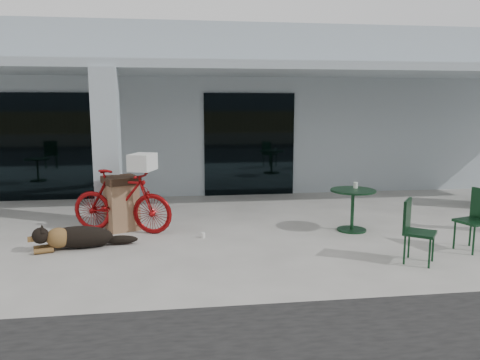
{
  "coord_description": "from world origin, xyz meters",
  "views": [
    {
      "loc": [
        -0.13,
        -7.28,
        2.42
      ],
      "look_at": [
        1.05,
        1.34,
        1.0
      ],
      "focal_mm": 35.0,
      "sensor_mm": 36.0,
      "label": 1
    }
  ],
  "objects": [
    {
      "name": "trash_receptacle",
      "position": [
        -1.2,
        1.8,
        0.52
      ],
      "size": [
        0.81,
        0.81,
        1.04
      ],
      "primitive_type": null,
      "rotation": [
        0.0,
        0.0,
        0.43
      ],
      "color": "#8B6748",
      "rests_on": "ground"
    },
    {
      "name": "bicycle",
      "position": [
        -1.18,
        1.6,
        0.6
      ],
      "size": [
        2.07,
        1.21,
        1.2
      ],
      "primitive_type": "imported",
      "rotation": [
        0.0,
        0.0,
        1.22
      ],
      "color": "maroon",
      "rests_on": "ground"
    },
    {
      "name": "cup_near_dog",
      "position": [
        0.32,
        1.0,
        0.05
      ],
      "size": [
        0.08,
        0.08,
        0.1
      ],
      "primitive_type": "cylinder",
      "rotation": [
        0.0,
        0.0,
        -0.04
      ],
      "color": "white",
      "rests_on": "ground"
    },
    {
      "name": "storefront_glass_left",
      "position": [
        -3.2,
        4.98,
        1.35
      ],
      "size": [
        2.8,
        0.06,
        2.7
      ],
      "primitive_type": "cube",
      "color": "black",
      "rests_on": "ground"
    },
    {
      "name": "overhang",
      "position": [
        0.0,
        3.6,
        3.21
      ],
      "size": [
        22.0,
        2.8,
        0.18
      ],
      "primitive_type": "cube",
      "color": "#A1AEB7",
      "rests_on": "column"
    },
    {
      "name": "cafe_table_far",
      "position": [
        3.2,
        1.11,
        0.4
      ],
      "size": [
        1.11,
        1.11,
        0.8
      ],
      "primitive_type": null,
      "rotation": [
        0.0,
        0.0,
        0.37
      ],
      "color": "#13391E",
      "rests_on": "ground"
    },
    {
      "name": "cafe_chair_far_a",
      "position": [
        3.53,
        -0.82,
        0.49
      ],
      "size": [
        0.65,
        0.64,
        0.98
      ],
      "primitive_type": null,
      "rotation": [
        0.0,
        0.0,
        0.92
      ],
      "color": "#13391E",
      "rests_on": "ground"
    },
    {
      "name": "column",
      "position": [
        -1.5,
        2.3,
        1.56
      ],
      "size": [
        0.5,
        0.5,
        3.12
      ],
      "primitive_type": "cube",
      "color": "#A1AEB7",
      "rests_on": "ground"
    },
    {
      "name": "storefront_glass_right",
      "position": [
        1.8,
        4.98,
        1.35
      ],
      "size": [
        2.4,
        0.06,
        2.7
      ],
      "primitive_type": "cube",
      "color": "black",
      "rests_on": "ground"
    },
    {
      "name": "laundry_basket",
      "position": [
        -0.75,
        1.44,
        1.36
      ],
      "size": [
        0.55,
        0.63,
        0.31
      ],
      "primitive_type": "cube",
      "rotation": [
        0.0,
        0.0,
        1.22
      ],
      "color": "white",
      "rests_on": "bicycle"
    },
    {
      "name": "ground",
      "position": [
        0.0,
        0.0,
        0.0
      ],
      "size": [
        80.0,
        80.0,
        0.0
      ],
      "primitive_type": "plane",
      "color": "#B7B4AD",
      "rests_on": "ground"
    },
    {
      "name": "cup_on_table",
      "position": [
        3.3,
        1.25,
        0.86
      ],
      "size": [
        0.11,
        0.11,
        0.12
      ],
      "primitive_type": "cylinder",
      "rotation": [
        0.0,
        0.0,
        0.37
      ],
      "color": "white",
      "rests_on": "cafe_table_far"
    },
    {
      "name": "building",
      "position": [
        0.0,
        8.5,
        2.25
      ],
      "size": [
        22.0,
        7.0,
        4.5
      ],
      "primitive_type": "cube",
      "color": "#A1AEB7",
      "rests_on": "ground"
    },
    {
      "name": "dog",
      "position": [
        -1.8,
        0.67,
        0.22
      ],
      "size": [
        1.37,
        0.79,
        0.43
      ],
      "primitive_type": null,
      "rotation": [
        0.0,
        0.0,
        0.29
      ],
      "color": "black",
      "rests_on": "ground"
    },
    {
      "name": "cafe_chair_far_b",
      "position": [
        4.71,
        -0.36,
        0.51
      ],
      "size": [
        0.62,
        0.59,
        1.03
      ],
      "primitive_type": null,
      "rotation": [
        0.0,
        0.0,
        -1.28
      ],
      "color": "#13391E",
      "rests_on": "ground"
    }
  ]
}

